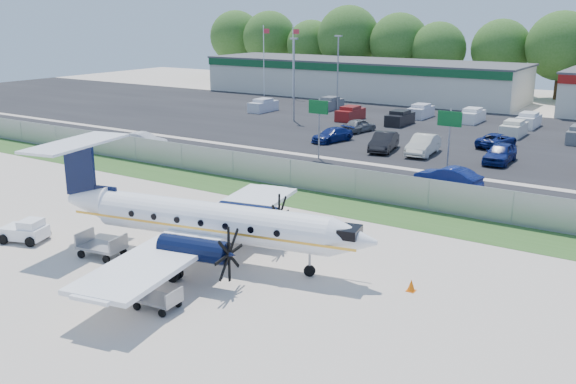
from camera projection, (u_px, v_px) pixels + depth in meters
The scene contains 28 objects.
ground at pixel (220, 267), 30.55m from camera, with size 170.00×170.00×0.00m, color beige.
grass_verge at pixel (340, 206), 40.24m from camera, with size 170.00×4.00×0.02m, color #2D561E.
access_road at pixel (387, 182), 45.89m from camera, with size 170.00×8.00×0.02m, color black.
parking_lot at pixel (477, 136), 62.85m from camera, with size 170.00×32.00×0.02m, color black.
perimeter_fence at pixel (355, 183), 41.59m from camera, with size 120.00×0.06×1.99m.
building_west at pixel (360, 78), 92.49m from camera, with size 46.40×12.40×5.24m.
sign_left at pixel (319, 115), 52.28m from camera, with size 1.80×0.26×5.00m.
sign_mid at pixel (449, 128), 46.51m from camera, with size 1.80×0.26×5.00m.
flagpole_west at pixel (264, 56), 92.30m from camera, with size 1.06×0.12×10.00m.
flagpole_east at pixel (293, 58), 89.67m from camera, with size 1.06×0.12×10.00m.
light_pole_nw at pixel (294, 74), 70.32m from camera, with size 0.90×0.35×9.09m.
light_pole_sw at pixel (338, 68), 78.40m from camera, with size 0.90×0.35×9.09m.
tree_line at pixel (550, 99), 90.32m from camera, with size 112.00×6.00×14.00m, color #2B5719, non-canonical shape.
aircraft at pixel (206, 220), 30.85m from camera, with size 17.45×17.11×5.33m.
pushback_tug at pixel (26, 231), 33.83m from camera, with size 2.55×2.20×1.21m.
baggage_cart_near at pixel (157, 298), 26.11m from camera, with size 1.94×1.25×0.98m.
baggage_cart_far at pixel (102, 246), 31.70m from camera, with size 2.41×1.64×1.18m.
cone_nose at pixel (411, 286), 27.83m from camera, with size 0.38×0.38×0.54m.
cone_starboard_wing at pixel (387, 194), 41.89m from camera, with size 0.39×0.39×0.56m.
road_car_west at pixel (144, 149), 57.13m from camera, with size 1.53×4.37×1.44m, color silver.
road_car_mid at pixel (447, 188), 44.20m from camera, with size 1.62×4.64×1.53m, color navy.
parked_car_a at pixel (332, 142), 60.22m from camera, with size 1.84×4.52×1.31m, color navy.
parked_car_b at pixel (383, 151), 56.25m from camera, with size 1.72×4.94×1.63m, color black.
parked_car_c at pixel (423, 155), 54.78m from camera, with size 1.78×5.11×1.68m, color beige.
parked_car_d at pixel (499, 163), 51.71m from camera, with size 1.92×4.77×1.63m, color navy.
parked_car_f at pixel (359, 132), 65.15m from camera, with size 1.65×4.09×1.40m, color #595B5E.
parked_car_g at pixel (496, 147), 57.73m from camera, with size 2.16×4.68×1.30m, color navy.
far_parking_rows at pixel (491, 129), 66.90m from camera, with size 56.00×10.00×1.60m, color gray, non-canonical shape.
Camera 1 is at (18.24, -22.09, 11.66)m, focal length 40.00 mm.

